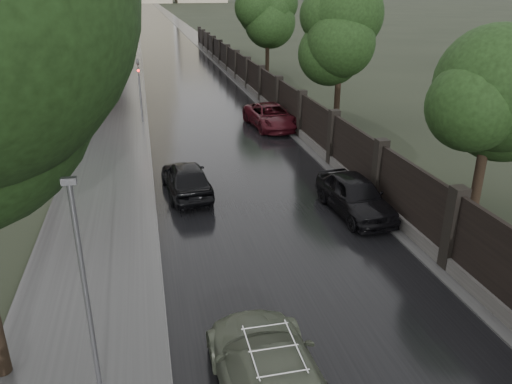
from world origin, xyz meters
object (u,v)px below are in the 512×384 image
at_px(tree_right_a, 495,86).
at_px(hatchback_left, 186,178).
at_px(car_right_near, 355,195).
at_px(car_right_far, 271,116).
at_px(tree_left_far, 79,32).
at_px(lamp_post, 87,302).
at_px(volga_sedan, 273,381).
at_px(tree_right_c, 268,24).
at_px(traffic_light, 140,86).
at_px(tree_right_b, 341,44).

relative_size(tree_right_a, hatchback_left, 1.65).
relative_size(car_right_near, car_right_far, 0.85).
bearing_deg(tree_right_a, tree_left_far, 125.17).
height_order(lamp_post, car_right_far, lamp_post).
xyz_separation_m(lamp_post, volga_sedan, (3.37, -0.70, -1.91)).
height_order(tree_right_c, lamp_post, tree_right_c).
height_order(hatchback_left, car_right_far, hatchback_left).
bearing_deg(volga_sedan, tree_right_a, -144.37).
height_order(lamp_post, volga_sedan, lamp_post).
bearing_deg(tree_right_c, lamp_post, -108.52).
relative_size(tree_left_far, tree_right_c, 1.05).
xyz_separation_m(traffic_light, hatchback_left, (1.64, -12.26, -1.67)).
bearing_deg(volga_sedan, tree_left_far, -79.90).
relative_size(tree_right_b, traffic_light, 1.75).
distance_m(hatchback_left, car_right_far, 11.40).
bearing_deg(tree_right_a, volga_sedan, -142.91).
relative_size(traffic_light, hatchback_left, 0.94).
relative_size(tree_right_b, car_right_near, 1.61).
distance_m(tree_left_far, car_right_near, 23.94).
height_order(tree_right_a, car_right_near, tree_right_a).
bearing_deg(tree_right_b, tree_right_a, -90.00).
relative_size(tree_left_far, car_right_near, 1.69).
height_order(tree_right_a, volga_sedan, tree_right_a).
xyz_separation_m(tree_right_c, hatchback_left, (-10.16, -27.27, -4.23)).
relative_size(tree_right_c, traffic_light, 1.75).
bearing_deg(tree_left_far, tree_right_a, -54.83).
bearing_deg(tree_right_c, tree_right_b, -90.00).
bearing_deg(car_right_near, tree_right_c, 78.68).
bearing_deg(car_right_far, tree_right_a, -79.37).
height_order(lamp_post, car_right_near, lamp_post).
relative_size(tree_right_a, traffic_light, 1.75).
height_order(tree_right_b, lamp_post, tree_right_b).
distance_m(tree_right_b, car_right_near, 13.87).
relative_size(lamp_post, car_right_far, 1.00).
xyz_separation_m(tree_right_b, tree_right_c, (0.00, 18.00, 0.00)).
relative_size(tree_right_a, tree_right_b, 1.00).
distance_m(tree_right_a, traffic_light, 20.85).
distance_m(lamp_post, car_right_near, 12.00).
bearing_deg(volga_sedan, lamp_post, -13.21).
bearing_deg(volga_sedan, car_right_near, -123.61).
bearing_deg(hatchback_left, car_right_far, -126.74).
height_order(volga_sedan, hatchback_left, volga_sedan).
relative_size(tree_right_c, hatchback_left, 1.65).
distance_m(tree_right_b, tree_right_c, 18.00).
bearing_deg(lamp_post, car_right_near, 42.03).
bearing_deg(tree_left_far, car_right_far, -33.71).
bearing_deg(tree_left_far, traffic_light, -53.53).
distance_m(tree_right_c, lamp_post, 40.67).
bearing_deg(car_right_near, lamp_post, -141.65).
bearing_deg(tree_right_c, volga_sedan, -103.66).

